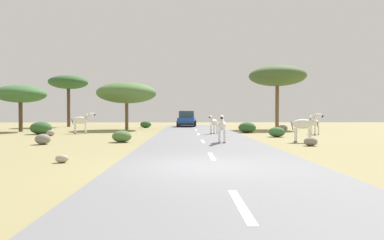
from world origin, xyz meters
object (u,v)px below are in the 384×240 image
object	(u,v)px
tree_1	(68,83)
bush_2	(122,136)
bush_1	(146,124)
rock_1	(311,142)
tree_4	(277,76)
bush_4	(277,132)
zebra_3	(305,124)
zebra_1	(82,121)
bush_3	(41,128)
tree_2	(127,93)
zebra_0	(222,126)
tree_3	(20,94)
zebra_2	(314,123)
bush_0	(247,128)
rock_2	(43,139)
rock_3	(51,133)
car_0	(187,119)
rock_0	(62,159)
rock_4	(282,128)
zebra_4	(214,122)

from	to	relation	value
tree_1	bush_2	distance (m)	22.63
bush_1	bush_2	size ratio (longest dim) A/B	1.13
bush_2	rock_1	size ratio (longest dim) A/B	1.62
tree_4	bush_4	xyz separation A→B (m)	(-2.98, -10.57, -4.81)
zebra_3	tree_4	distance (m)	15.30
zebra_1	bush_3	world-z (taller)	zebra_1
tree_2	bush_3	distance (m)	8.65
zebra_0	tree_3	bearing A→B (deg)	-28.40
zebra_2	bush_2	size ratio (longest dim) A/B	1.46
bush_2	zebra_0	bearing A→B (deg)	-9.97
tree_3	bush_0	distance (m)	18.95
tree_2	rock_2	size ratio (longest dim) A/B	7.42
rock_1	rock_3	bearing A→B (deg)	155.28
zebra_2	tree_4	bearing A→B (deg)	91.79
tree_3	zebra_0	bearing A→B (deg)	-35.16
bush_0	rock_2	bearing A→B (deg)	-141.69
zebra_0	bush_3	xyz separation A→B (m)	(-12.47, 7.62, -0.46)
car_0	rock_3	world-z (taller)	car_0
tree_2	bush_2	size ratio (longest dim) A/B	5.31
tree_2	rock_0	world-z (taller)	tree_2
zebra_2	tree_4	distance (m)	9.29
zebra_0	zebra_1	xyz separation A→B (m)	(-9.75, 8.43, 0.06)
bush_3	rock_4	bearing A→B (deg)	10.90
zebra_0	bush_3	size ratio (longest dim) A/B	1.02
rock_1	rock_3	distance (m)	16.62
zebra_4	tree_4	bearing A→B (deg)	-104.72
tree_2	rock_2	distance (m)	14.61
zebra_3	rock_1	world-z (taller)	zebra_3
rock_4	zebra_3	bearing A→B (deg)	-100.50
zebra_1	bush_4	xyz separation A→B (m)	(13.85, -3.79, -0.66)
car_0	bush_0	world-z (taller)	car_0
bush_0	rock_3	bearing A→B (deg)	-166.46
zebra_3	bush_3	xyz separation A→B (m)	(-16.95, 6.89, -0.49)
bush_0	rock_4	xyz separation A→B (m)	(3.43, 2.10, -0.15)
zebra_4	tree_4	xyz separation A→B (m)	(6.88, 7.94, 4.26)
bush_1	rock_3	bearing A→B (deg)	-111.79
zebra_2	rock_4	distance (m)	4.44
rock_2	tree_4	bearing A→B (deg)	44.06
zebra_1	bush_0	xyz separation A→B (m)	(12.75, 0.72, -0.57)
zebra_4	tree_2	bearing A→B (deg)	-15.27
zebra_4	rock_2	bearing A→B (deg)	65.77
tree_1	bush_2	world-z (taller)	tree_1
rock_3	zebra_0	bearing A→B (deg)	-27.71
tree_2	bush_2	distance (m)	13.53
bush_4	car_0	bearing A→B (deg)	110.56
bush_1	rock_0	world-z (taller)	bush_1
zebra_4	bush_3	size ratio (longest dim) A/B	0.91
tree_1	bush_1	distance (m)	10.50
bush_3	rock_3	size ratio (longest dim) A/B	2.85
zebra_3	rock_2	distance (m)	13.44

